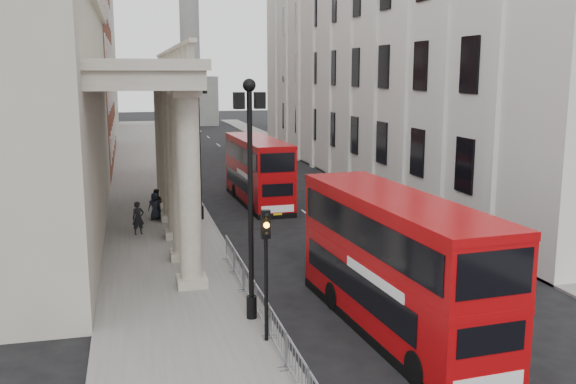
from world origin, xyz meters
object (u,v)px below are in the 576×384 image
object	(u,v)px
lamp_post_north	(177,119)
pedestrian_c	(155,206)
monument_column	(189,27)
pedestrian_b	(156,203)
pedestrian_a	(138,218)
traffic_light	(266,251)
lamp_post_south	(250,184)
bus_far	(258,170)
lamp_post_mid	(199,138)
bus_near	(395,262)

from	to	relation	value
lamp_post_north	pedestrian_c	size ratio (longest dim) A/B	5.17
monument_column	pedestrian_b	bearing A→B (deg)	-97.31
lamp_post_north	pedestrian_a	world-z (taller)	lamp_post_north
traffic_light	pedestrian_a	distance (m)	15.77
lamp_post_south	bus_far	bearing A→B (deg)	77.99
bus_far	lamp_post_south	bearing A→B (deg)	-104.17
monument_column	lamp_post_south	size ratio (longest dim) A/B	6.51
lamp_post_south	pedestrian_c	size ratio (longest dim) A/B	5.17
lamp_post_south	pedestrian_a	distance (m)	14.19
lamp_post_mid	bus_far	distance (m)	6.69
monument_column	pedestrian_c	distance (m)	73.66
lamp_post_south	pedestrian_b	world-z (taller)	lamp_post_south
monument_column	lamp_post_north	distance (m)	57.46
lamp_post_mid	lamp_post_north	world-z (taller)	same
bus_far	lamp_post_north	bearing A→B (deg)	108.26
pedestrian_a	pedestrian_c	xyz separation A→B (m)	(1.01, 3.33, -0.08)
monument_column	bus_far	world-z (taller)	monument_column
bus_near	pedestrian_b	world-z (taller)	bus_near
lamp_post_south	pedestrian_b	xyz separation A→B (m)	(-2.53, 16.90, -3.91)
pedestrian_a	pedestrian_c	world-z (taller)	pedestrian_a
lamp_post_north	bus_near	world-z (taller)	lamp_post_north
pedestrian_c	monument_column	bearing A→B (deg)	105.10
traffic_light	pedestrian_b	size ratio (longest dim) A/B	2.45
lamp_post_south	pedestrian_c	distance (m)	17.16
lamp_post_mid	lamp_post_south	bearing A→B (deg)	-90.00
monument_column	lamp_post_south	xyz separation A→B (m)	(-6.60, -88.00, -11.07)
monument_column	lamp_post_mid	bearing A→B (deg)	-95.24
traffic_light	bus_far	distance (m)	22.79
monument_column	lamp_post_north	world-z (taller)	monument_column
traffic_light	pedestrian_a	xyz separation A→B (m)	(-3.73, 15.17, -2.10)
bus_near	bus_far	size ratio (longest dim) A/B	1.07
monument_column	traffic_light	distance (m)	91.17
lamp_post_north	lamp_post_mid	bearing A→B (deg)	-90.00
lamp_post_mid	pedestrian_b	bearing A→B (deg)	160.29
lamp_post_mid	traffic_light	world-z (taller)	lamp_post_mid
bus_far	monument_column	bearing A→B (deg)	85.92
monument_column	traffic_light	bearing A→B (deg)	-94.13
pedestrian_a	bus_near	bearing A→B (deg)	-77.39
traffic_light	pedestrian_a	bearing A→B (deg)	103.80
lamp_post_mid	bus_near	world-z (taller)	lamp_post_mid
monument_column	traffic_light	xyz separation A→B (m)	(-6.50, -90.02, -12.88)
monument_column	pedestrian_b	xyz separation A→B (m)	(-9.13, -71.10, -14.98)
pedestrian_b	bus_near	bearing A→B (deg)	123.95
lamp_post_south	lamp_post_north	distance (m)	32.00
bus_near	pedestrian_c	size ratio (longest dim) A/B	6.76
lamp_post_south	traffic_light	xyz separation A→B (m)	(0.10, -2.02, -1.80)
monument_column	lamp_post_mid	world-z (taller)	monument_column
bus_near	bus_far	distance (m)	22.34
lamp_post_mid	pedestrian_b	distance (m)	4.75
lamp_post_mid	lamp_post_north	xyz separation A→B (m)	(0.00, 16.00, 0.00)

